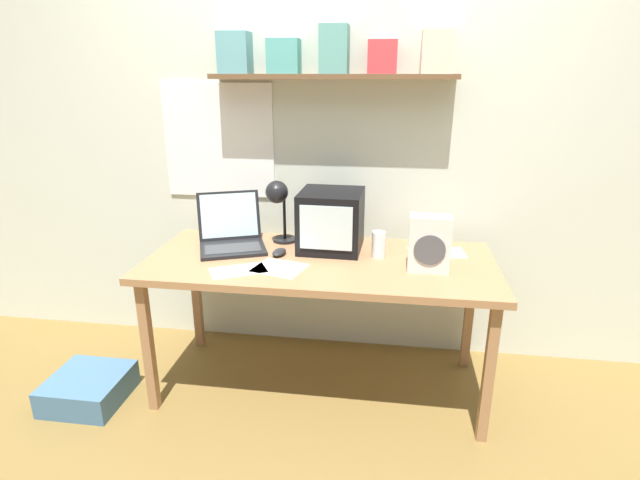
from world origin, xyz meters
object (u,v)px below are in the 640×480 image
at_px(crt_monitor, 331,220).
at_px(desk_lamp, 278,199).
at_px(floor_cushion, 88,388).
at_px(loose_paper_near_laptop, 437,252).
at_px(open_notebook, 238,271).
at_px(computer_mouse, 279,252).
at_px(juice_glass, 379,246).
at_px(laptop, 231,234).
at_px(printed_handout, 279,268).
at_px(space_heater, 429,244).
at_px(corner_desk, 320,270).

height_order(crt_monitor, desk_lamp, desk_lamp).
bearing_deg(floor_cushion, loose_paper_near_laptop, 15.42).
bearing_deg(loose_paper_near_laptop, desk_lamp, 178.68).
height_order(open_notebook, loose_paper_near_laptop, same).
bearing_deg(computer_mouse, juice_glass, 5.46).
xyz_separation_m(laptop, printed_handout, (0.32, -0.28, -0.06)).
height_order(loose_paper_near_laptop, printed_handout, same).
xyz_separation_m(computer_mouse, printed_handout, (0.04, -0.18, -0.01)).
relative_size(juice_glass, printed_handout, 0.49).
distance_m(desk_lamp, loose_paper_near_laptop, 0.86).
distance_m(open_notebook, loose_paper_near_laptop, 1.00).
xyz_separation_m(laptop, loose_paper_near_laptop, (1.07, 0.04, -0.06)).
relative_size(desk_lamp, printed_handout, 1.29).
bearing_deg(floor_cushion, open_notebook, 6.69).
bearing_deg(space_heater, loose_paper_near_laptop, 78.16).
bearing_deg(printed_handout, loose_paper_near_laptop, 23.46).
bearing_deg(floor_cushion, crt_monitor, 21.50).
xyz_separation_m(computer_mouse, loose_paper_near_laptop, (0.79, 0.15, -0.01)).
distance_m(printed_handout, floor_cushion, 1.19).
bearing_deg(floor_cushion, printed_handout, 8.81).
xyz_separation_m(crt_monitor, computer_mouse, (-0.24, -0.14, -0.14)).
relative_size(computer_mouse, printed_handout, 0.43).
bearing_deg(printed_handout, crt_monitor, 56.91).
xyz_separation_m(space_heater, loose_paper_near_laptop, (0.06, 0.25, -0.13)).
distance_m(corner_desk, loose_paper_near_laptop, 0.60).
relative_size(crt_monitor, juice_glass, 2.54).
bearing_deg(space_heater, crt_monitor, 155.72).
xyz_separation_m(crt_monitor, space_heater, (0.48, -0.24, -0.02)).
distance_m(juice_glass, computer_mouse, 0.50).
xyz_separation_m(open_notebook, floor_cushion, (-0.80, -0.09, -0.66)).
bearing_deg(loose_paper_near_laptop, space_heater, -103.57).
distance_m(juice_glass, printed_handout, 0.51).
bearing_deg(floor_cushion, space_heater, 7.88).
relative_size(desk_lamp, computer_mouse, 3.02).
distance_m(corner_desk, floor_cushion, 1.33).
relative_size(crt_monitor, open_notebook, 1.15).
bearing_deg(juice_glass, printed_handout, -153.92).
relative_size(loose_paper_near_laptop, printed_handout, 1.10).
relative_size(corner_desk, desk_lamp, 4.92).
distance_m(corner_desk, space_heater, 0.55).
height_order(juice_glass, floor_cushion, juice_glass).
bearing_deg(corner_desk, computer_mouse, 172.84).
height_order(laptop, loose_paper_near_laptop, laptop).
distance_m(computer_mouse, loose_paper_near_laptop, 0.80).
relative_size(juice_glass, space_heater, 0.50).
bearing_deg(juice_glass, space_heater, -31.52).
bearing_deg(crt_monitor, laptop, -174.40).
distance_m(juice_glass, floor_cushion, 1.64).
bearing_deg(laptop, corner_desk, -36.82).
distance_m(laptop, floor_cushion, 1.07).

